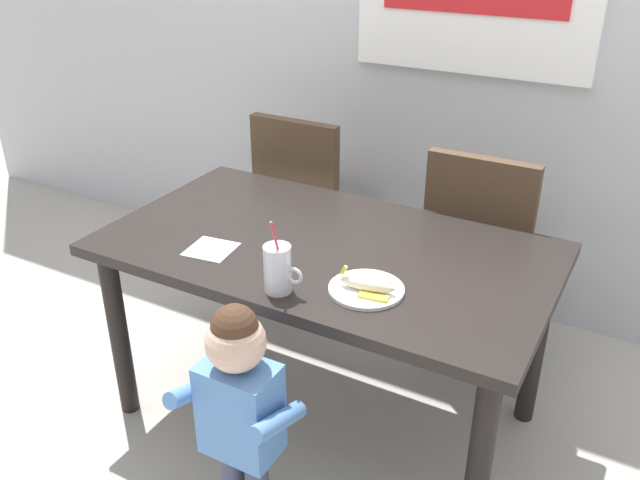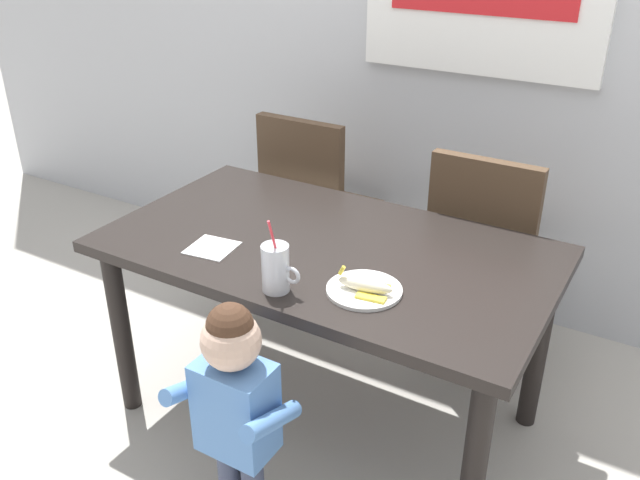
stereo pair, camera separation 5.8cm
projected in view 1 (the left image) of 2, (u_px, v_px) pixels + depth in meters
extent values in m
plane|color=#B7B2A8|center=(325.00, 412.00, 2.63)|extent=(24.00, 24.00, 0.00)
cube|color=black|center=(326.00, 249.00, 2.30)|extent=(1.53, 0.86, 0.04)
cylinder|color=black|center=(119.00, 334.00, 2.49)|extent=(0.07, 0.07, 0.70)
cylinder|color=black|center=(478.00, 470.00, 1.90)|extent=(0.07, 0.07, 0.70)
cylinder|color=black|center=(230.00, 256.00, 3.04)|extent=(0.07, 0.07, 0.70)
cylinder|color=black|center=(536.00, 342.00, 2.45)|extent=(0.07, 0.07, 0.70)
cube|color=#4C3826|center=(317.00, 212.00, 3.23)|extent=(0.44, 0.44, 0.06)
cube|color=#4C3826|center=(295.00, 173.00, 2.95)|extent=(0.42, 0.05, 0.48)
cylinder|color=black|center=(368.00, 249.00, 3.40)|extent=(0.04, 0.04, 0.42)
cylinder|color=black|center=(303.00, 233.00, 3.57)|extent=(0.04, 0.04, 0.42)
cylinder|color=black|center=(333.00, 283.00, 3.11)|extent=(0.04, 0.04, 0.42)
cylinder|color=black|center=(264.00, 263.00, 3.27)|extent=(0.04, 0.04, 0.42)
cube|color=#4C3826|center=(485.00, 258.00, 2.81)|extent=(0.44, 0.44, 0.06)
cube|color=#4C3826|center=(478.00, 218.00, 2.54)|extent=(0.42, 0.05, 0.48)
cylinder|color=black|center=(533.00, 298.00, 2.99)|extent=(0.04, 0.04, 0.42)
cylinder|color=black|center=(452.00, 277.00, 3.15)|extent=(0.04, 0.04, 0.42)
cylinder|color=black|center=(511.00, 342.00, 2.69)|extent=(0.04, 0.04, 0.42)
cylinder|color=black|center=(422.00, 316.00, 2.86)|extent=(0.04, 0.04, 0.42)
cube|color=#598CD1|center=(240.00, 409.00, 1.92)|extent=(0.22, 0.15, 0.30)
sphere|color=beige|center=(236.00, 342.00, 1.82)|extent=(0.17, 0.17, 0.17)
sphere|color=#472D1E|center=(235.00, 328.00, 1.80)|extent=(0.13, 0.13, 0.13)
cylinder|color=#598CD1|center=(196.00, 390.00, 1.96)|extent=(0.05, 0.24, 0.13)
cylinder|color=#598CD1|center=(278.00, 422.00, 1.84)|extent=(0.05, 0.24, 0.13)
cylinder|color=silver|center=(278.00, 269.00, 1.99)|extent=(0.08, 0.08, 0.15)
cylinder|color=beige|center=(278.00, 277.00, 2.00)|extent=(0.07, 0.07, 0.08)
torus|color=silver|center=(294.00, 276.00, 1.97)|extent=(0.06, 0.01, 0.06)
cylinder|color=#E5333F|center=(278.00, 250.00, 1.95)|extent=(0.01, 0.07, 0.21)
cylinder|color=white|center=(366.00, 289.00, 2.02)|extent=(0.23, 0.23, 0.01)
ellipsoid|color=#F4EAC6|center=(368.00, 284.00, 1.99)|extent=(0.17, 0.07, 0.04)
cube|color=yellow|center=(373.00, 297.00, 1.96)|extent=(0.09, 0.04, 0.01)
cube|color=yellow|center=(377.00, 284.00, 2.03)|extent=(0.09, 0.04, 0.01)
cylinder|color=yellow|center=(344.00, 270.00, 2.00)|extent=(0.02, 0.02, 0.03)
cube|color=white|center=(211.00, 249.00, 2.26)|extent=(0.17, 0.17, 0.00)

